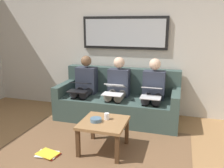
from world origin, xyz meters
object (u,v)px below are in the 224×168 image
(cup, at_px, (107,116))
(person_left, at_px, (153,90))
(laptop_white, at_px, (114,89))
(magazine_stack, at_px, (48,154))
(person_middle, at_px, (118,87))
(laptop_silver, at_px, (151,92))
(bowl, at_px, (96,120))
(laptop_black, at_px, (79,87))
(person_right, at_px, (85,84))
(coffee_table, at_px, (104,126))
(couch, at_px, (118,101))
(framed_mirror, at_px, (124,33))

(cup, relative_size, person_left, 0.08)
(laptop_white, xyz_separation_m, magazine_stack, (0.56, 1.27, -0.61))
(person_middle, bearing_deg, laptop_silver, 159.67)
(bowl, height_order, magazine_stack, bowl)
(cup, distance_m, laptop_black, 1.15)
(bowl, distance_m, person_right, 1.37)
(coffee_table, height_order, person_middle, person_middle)
(couch, relative_size, laptop_black, 6.12)
(person_right, bearing_deg, bowl, 119.15)
(laptop_white, height_order, person_right, person_right)
(framed_mirror, distance_m, laptop_black, 1.32)
(coffee_table, xyz_separation_m, laptop_silver, (-0.52, -0.91, 0.27))
(coffee_table, height_order, cup, cup)
(cup, height_order, person_right, person_right)
(person_left, relative_size, magazine_stack, 3.56)
(couch, distance_m, framed_mirror, 1.30)
(coffee_table, bearing_deg, cup, -104.67)
(couch, bearing_deg, coffee_table, 95.55)
(coffee_table, relative_size, person_right, 0.54)
(magazine_stack, bearing_deg, coffee_table, -152.46)
(framed_mirror, relative_size, coffee_table, 2.68)
(couch, bearing_deg, laptop_white, 90.00)
(couch, relative_size, laptop_white, 5.85)
(laptop_black, bearing_deg, laptop_white, -179.02)
(couch, height_order, bowl, couch)
(coffee_table, distance_m, magazine_stack, 0.84)
(person_left, bearing_deg, person_right, 0.00)
(framed_mirror, distance_m, cup, 1.87)
(person_middle, relative_size, laptop_black, 3.17)
(laptop_silver, relative_size, person_middle, 0.34)
(magazine_stack, bearing_deg, laptop_black, -86.28)
(coffee_table, height_order, person_left, person_left)
(person_left, bearing_deg, coffee_table, 65.58)
(bowl, height_order, laptop_silver, laptop_silver)
(bowl, height_order, person_middle, person_middle)
(couch, height_order, coffee_table, couch)
(framed_mirror, height_order, bowl, framed_mirror)
(person_left, distance_m, magazine_stack, 2.01)
(cup, relative_size, laptop_black, 0.25)
(coffee_table, relative_size, laptop_silver, 1.60)
(cup, bearing_deg, bowl, 44.76)
(couch, xyz_separation_m, framed_mirror, (0.00, -0.39, 1.24))
(framed_mirror, xyz_separation_m, laptop_white, (0.00, 0.69, -0.92))
(person_left, distance_m, person_middle, 0.64)
(person_right, bearing_deg, magazine_stack, 93.12)
(person_right, bearing_deg, cup, 126.02)
(cup, distance_m, laptop_white, 0.87)
(laptop_white, bearing_deg, framed_mirror, -90.00)
(framed_mirror, xyz_separation_m, bowl, (-0.02, 1.64, -1.09))
(laptop_silver, xyz_separation_m, person_middle, (0.64, -0.24, -0.03))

